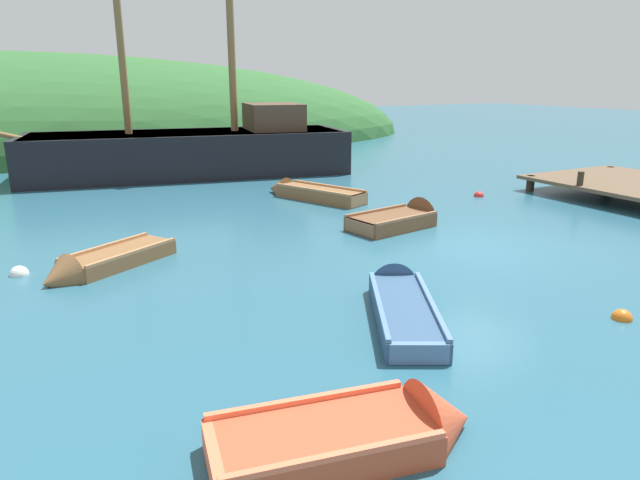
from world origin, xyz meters
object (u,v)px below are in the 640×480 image
buoy_orange (622,319)px  buoy_red (479,196)px  rowboat_outer_right (101,265)px  rowboat_portside (309,194)px  buoy_white (19,275)px  sailing_ship (194,158)px  rowboat_center (404,221)px  rowboat_outer_left (400,304)px  rowboat_far (364,438)px

buoy_orange → buoy_red: 10.33m
rowboat_outer_right → rowboat_portside: bearing=-178.6°
buoy_white → buoy_red: bearing=6.4°
sailing_ship → rowboat_outer_right: size_ratio=5.03×
rowboat_center → buoy_orange: rowboat_center is taller
rowboat_outer_left → rowboat_center: bearing=-8.6°
rowboat_outer_left → buoy_red: 10.73m
rowboat_far → buoy_orange: bearing=18.9°
sailing_ship → rowboat_outer_left: bearing=97.3°
sailing_ship → rowboat_center: sailing_ship is taller
rowboat_far → buoy_red: (10.93, 9.79, -0.12)m
sailing_ship → buoy_red: size_ratio=45.48×
rowboat_center → rowboat_outer_left: bearing=-136.8°
rowboat_far → buoy_white: 8.82m
rowboat_outer_right → rowboat_far: 7.91m
rowboat_outer_right → buoy_orange: (7.40, -6.86, -0.10)m
rowboat_portside → buoy_white: rowboat_portside is taller
rowboat_outer_right → buoy_red: size_ratio=9.04×
sailing_ship → rowboat_outer_right: bearing=75.6°
rowboat_outer_left → rowboat_far: rowboat_far is taller
rowboat_far → buoy_orange: rowboat_far is taller
rowboat_center → buoy_white: rowboat_center is taller
rowboat_outer_right → sailing_ship: bearing=-145.8°
buoy_orange → buoy_white: buoy_white is taller
buoy_white → buoy_red: (14.15, 1.58, 0.00)m
rowboat_center → rowboat_outer_left: rowboat_center is taller
rowboat_far → rowboat_portside: bearing=75.7°
rowboat_far → buoy_red: rowboat_far is taller
sailing_ship → buoy_red: 11.74m
rowboat_outer_right → buoy_red: 12.77m
sailing_ship → buoy_orange: 18.22m
rowboat_portside → buoy_red: size_ratio=11.55×
rowboat_center → buoy_orange: bearing=-104.2°
sailing_ship → rowboat_far: (-3.61, -18.94, -0.56)m
buoy_white → buoy_orange: bearing=-39.4°
rowboat_far → buoy_white: size_ratio=8.21×
rowboat_center → buoy_orange: (-0.53, -6.89, -0.13)m
rowboat_far → rowboat_outer_left: bearing=58.6°
sailing_ship → buoy_orange: size_ratio=46.26×
rowboat_outer_left → buoy_orange: bearing=-95.9°
rowboat_outer_right → rowboat_portside: (7.29, 4.56, 0.04)m
rowboat_center → buoy_white: bearing=167.5°
sailing_ship → buoy_white: bearing=68.3°
buoy_orange → rowboat_portside: bearing=90.5°
rowboat_center → rowboat_outer_left: 6.00m
rowboat_portside → buoy_white: 9.74m
rowboat_far → buoy_red: size_ratio=9.12×
rowboat_portside → buoy_orange: 11.42m
sailing_ship → rowboat_center: size_ratio=5.11×
buoy_orange → rowboat_far: bearing=-171.4°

